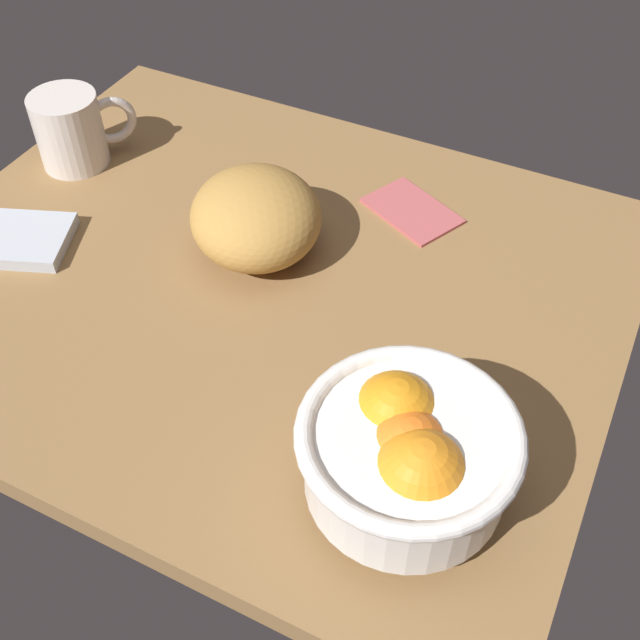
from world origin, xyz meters
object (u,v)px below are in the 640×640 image
fruit_bowl (407,453)px  mug (72,130)px  bread_loaf (256,217)px  napkin_folded (412,209)px  napkin_spare (17,239)px

fruit_bowl → mug: bearing=154.2°
fruit_bowl → bread_loaf: size_ratio=1.16×
napkin_folded → napkin_spare: size_ratio=0.94×
bread_loaf → napkin_folded: (13.66, 14.29, -4.28)cm
fruit_bowl → mug: fruit_bowl is taller
bread_loaf → napkin_spare: size_ratio=1.35×
bread_loaf → napkin_folded: size_ratio=1.44×
bread_loaf → napkin_spare: 28.57cm
napkin_folded → mug: (-43.44, -9.48, 4.39)cm
napkin_folded → napkin_spare: 47.26cm
bread_loaf → mug: (-29.78, 4.80, 0.10)cm
fruit_bowl → napkin_spare: (-53.17, 10.96, -5.40)cm
fruit_bowl → bread_loaf: fruit_bowl is taller
bread_loaf → fruit_bowl: bearing=-39.8°
fruit_bowl → napkin_folded: 40.09cm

